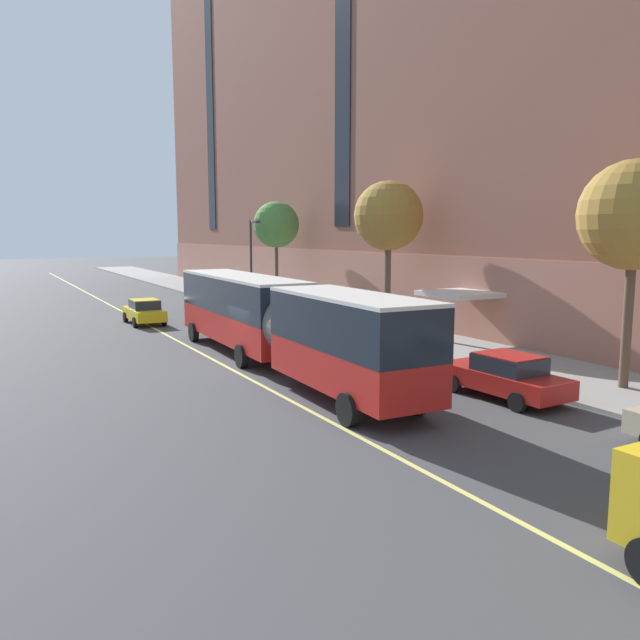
# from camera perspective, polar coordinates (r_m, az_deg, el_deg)

# --- Properties ---
(ground_plane) EXTENTS (260.00, 260.00, 0.00)m
(ground_plane) POSITION_cam_1_polar(r_m,az_deg,el_deg) (26.99, -6.05, -4.10)
(ground_plane) COLOR #424244
(sidewalk) EXTENTS (5.92, 160.00, 0.15)m
(sidewalk) POSITION_cam_1_polar(r_m,az_deg,el_deg) (34.22, 7.01, -1.44)
(sidewalk) COLOR gray
(sidewalk) RESTS_ON ground
(apartment_facade) EXTENTS (15.20, 110.00, 35.93)m
(apartment_facade) POSITION_cam_1_polar(r_m,az_deg,el_deg) (39.65, 22.10, 25.51)
(apartment_facade) COLOR brown
(apartment_facade) RESTS_ON ground
(city_bus) EXTENTS (3.22, 19.76, 3.66)m
(city_bus) POSITION_cam_1_polar(r_m,az_deg,el_deg) (25.80, -4.05, 0.14)
(city_bus) COLOR red
(city_bus) RESTS_ON ground
(parked_car_green_0) EXTENTS (2.06, 4.66, 1.56)m
(parked_car_green_0) POSITION_cam_1_polar(r_m,az_deg,el_deg) (46.79, -9.12, 1.90)
(parked_car_green_0) COLOR #23603D
(parked_car_green_0) RESTS_ON ground
(parked_car_red_1) EXTENTS (2.15, 4.74, 1.56)m
(parked_car_red_1) POSITION_cam_1_polar(r_m,az_deg,el_deg) (22.22, 16.52, -4.92)
(parked_car_red_1) COLOR #B21E19
(parked_car_red_1) RESTS_ON ground
(parked_car_navy_2) EXTENTS (1.99, 4.49, 1.56)m
(parked_car_navy_2) POSITION_cam_1_polar(r_m,az_deg,el_deg) (27.40, 6.62, -2.26)
(parked_car_navy_2) COLOR navy
(parked_car_navy_2) RESTS_ON ground
(taxi_cab) EXTENTS (1.98, 4.35, 1.56)m
(taxi_cab) POSITION_cam_1_polar(r_m,az_deg,el_deg) (40.32, -15.77, 0.75)
(taxi_cab) COLOR yellow
(taxi_cab) RESTS_ON ground
(street_tree_near_corner) EXTENTS (3.82, 3.82, 7.99)m
(street_tree_near_corner) POSITION_cam_1_polar(r_m,az_deg,el_deg) (24.29, 26.82, 8.48)
(street_tree_near_corner) COLOR brown
(street_tree_near_corner) RESTS_ON sidewalk
(street_tree_mid_block) EXTENTS (3.81, 3.81, 8.32)m
(street_tree_mid_block) POSITION_cam_1_polar(r_m,az_deg,el_deg) (34.85, 6.29, 9.39)
(street_tree_mid_block) COLOR brown
(street_tree_mid_block) RESTS_ON sidewalk
(street_tree_far_uptown) EXTENTS (3.46, 3.46, 7.86)m
(street_tree_far_uptown) POSITION_cam_1_polar(r_m,az_deg,el_deg) (47.66, -4.02, 8.66)
(street_tree_far_uptown) COLOR brown
(street_tree_far_uptown) RESTS_ON sidewalk
(street_lamp) EXTENTS (0.36, 1.48, 6.41)m
(street_lamp) POSITION_cam_1_polar(r_m,az_deg,el_deg) (45.42, -6.21, 5.99)
(street_lamp) COLOR #2D2D30
(street_lamp) RESTS_ON sidewalk
(fire_hydrant) EXTENTS (0.42, 0.24, 0.72)m
(fire_hydrant) POSITION_cam_1_polar(r_m,az_deg,el_deg) (30.32, 6.57, -1.83)
(fire_hydrant) COLOR red
(fire_hydrant) RESTS_ON sidewalk
(lane_centerline) EXTENTS (0.16, 140.00, 0.01)m
(lane_centerline) POSITION_cam_1_polar(r_m,az_deg,el_deg) (29.34, -10.43, -3.21)
(lane_centerline) COLOR #E0D66B
(lane_centerline) RESTS_ON ground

